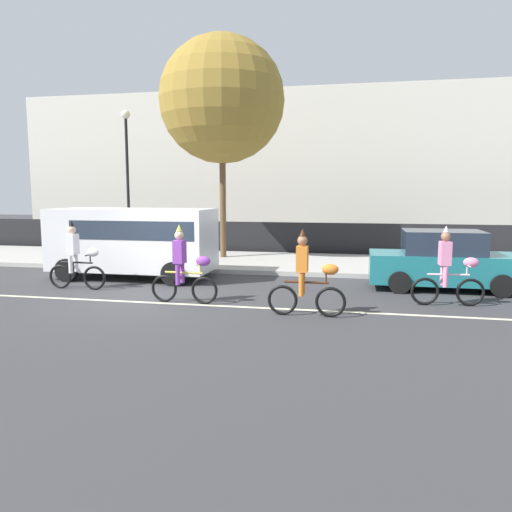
{
  "coord_description": "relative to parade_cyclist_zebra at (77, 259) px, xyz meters",
  "views": [
    {
      "loc": [
        5.25,
        -11.71,
        2.71
      ],
      "look_at": [
        2.59,
        1.2,
        1.0
      ],
      "focal_mm": 35.0,
      "sensor_mm": 36.0,
      "label": 1
    }
  ],
  "objects": [
    {
      "name": "parade_cyclist_pink",
      "position": [
        9.77,
        -0.07,
        0.0
      ],
      "size": [
        1.72,
        0.5,
        1.92
      ],
      "color": "black",
      "rests_on": "ground"
    },
    {
      "name": "fence_line",
      "position": [
        2.39,
        8.69,
        -0.14
      ],
      "size": [
        40.0,
        0.08,
        1.4
      ],
      "primitive_type": "cube",
      "color": "black",
      "rests_on": "ground"
    },
    {
      "name": "parade_cyclist_orange",
      "position": [
        6.58,
        -1.75,
        0.0
      ],
      "size": [
        1.72,
        0.5,
        1.92
      ],
      "color": "black",
      "rests_on": "ground"
    },
    {
      "name": "building_backdrop",
      "position": [
        3.13,
        17.29,
        3.14
      ],
      "size": [
        28.0,
        8.0,
        7.96
      ],
      "primitive_type": "cube",
      "color": "beige",
      "rests_on": "ground"
    },
    {
      "name": "street_lamp_post",
      "position": [
        -1.79,
        6.98,
        3.15
      ],
      "size": [
        0.36,
        0.36,
        5.86
      ],
      "color": "black",
      "rests_on": "sidewalk_curb"
    },
    {
      "name": "parade_cyclist_zebra",
      "position": [
        0.0,
        0.0,
        0.0
      ],
      "size": [
        1.72,
        0.5,
        1.92
      ],
      "color": "black",
      "rests_on": "ground"
    },
    {
      "name": "sidewalk_curb",
      "position": [
        2.39,
        5.79,
        -0.77
      ],
      "size": [
        60.0,
        5.0,
        0.15
      ],
      "primitive_type": "cube",
      "color": "#ADAAA3",
      "rests_on": "ground"
    },
    {
      "name": "parked_car_teal",
      "position": [
        10.0,
        2.05,
        -0.06
      ],
      "size": [
        4.1,
        1.92,
        1.64
      ],
      "color": "#1E727A",
      "rests_on": "ground"
    },
    {
      "name": "parade_cyclist_purple",
      "position": [
        3.52,
        -1.06,
        0.0
      ],
      "size": [
        1.72,
        0.5,
        1.92
      ],
      "color": "black",
      "rests_on": "ground"
    },
    {
      "name": "parked_van_white",
      "position": [
        0.81,
        1.99,
        0.44
      ],
      "size": [
        5.0,
        2.22,
        2.18
      ],
      "color": "white",
      "rests_on": "ground"
    },
    {
      "name": "street_tree_near_lamp",
      "position": [
        2.46,
        6.38,
        5.3
      ],
      "size": [
        4.77,
        4.77,
        8.39
      ],
      "color": "brown",
      "rests_on": "sidewalk_curb"
    },
    {
      "name": "road_centre_line",
      "position": [
        2.39,
        -1.21,
        -0.84
      ],
      "size": [
        36.0,
        0.14,
        0.01
      ],
      "primitive_type": "cube",
      "color": "beige",
      "rests_on": "ground"
    },
    {
      "name": "ground_plane",
      "position": [
        2.39,
        -0.71,
        -0.84
      ],
      "size": [
        80.0,
        80.0,
        0.0
      ],
      "primitive_type": "plane",
      "color": "#38383A"
    }
  ]
}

